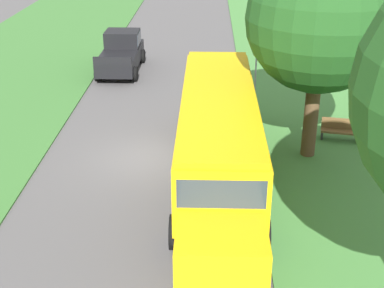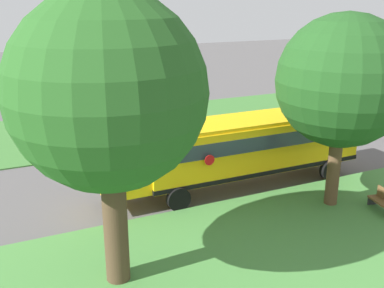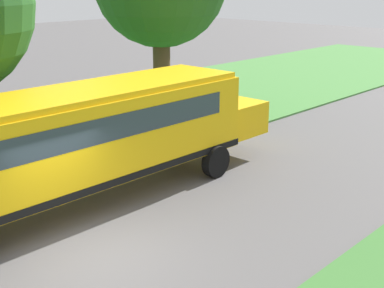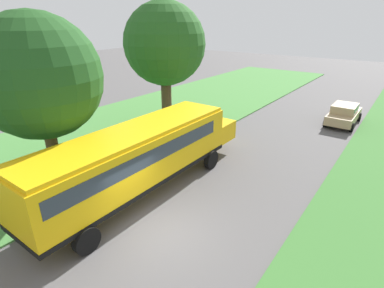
# 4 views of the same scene
# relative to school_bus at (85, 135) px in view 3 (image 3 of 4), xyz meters

# --- Properties ---
(ground_plane) EXTENTS (120.00, 120.00, 0.00)m
(ground_plane) POSITION_rel_school_bus_xyz_m (2.63, -1.77, -1.92)
(ground_plane) COLOR #565454
(school_bus) EXTENTS (2.84, 12.42, 3.16)m
(school_bus) POSITION_rel_school_bus_xyz_m (0.00, 0.00, 0.00)
(school_bus) COLOR yellow
(school_bus) RESTS_ON ground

